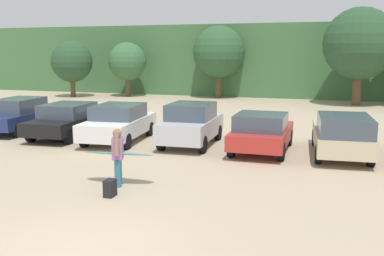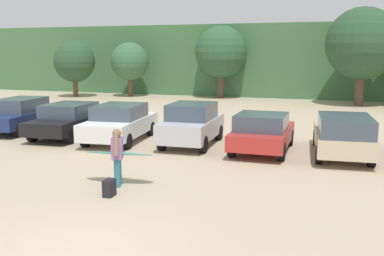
% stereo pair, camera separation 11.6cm
% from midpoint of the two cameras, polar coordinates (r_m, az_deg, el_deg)
% --- Properties ---
extents(ground_plane, '(120.00, 120.00, 0.00)m').
position_cam_midpoint_polar(ground_plane, '(8.89, -14.92, -15.22)').
color(ground_plane, tan).
extents(hillside_ridge, '(108.00, 12.00, 6.00)m').
position_cam_midpoint_polar(hillside_ridge, '(42.21, 12.38, 8.61)').
color(hillside_ridge, '#427042').
rests_on(hillside_ridge, ground_plane).
extents(tree_center, '(3.41, 3.41, 4.64)m').
position_cam_midpoint_polar(tree_center, '(38.28, -14.89, 8.29)').
color(tree_center, brown).
rests_on(tree_center, ground_plane).
extents(tree_center_right, '(3.18, 3.18, 4.52)m').
position_cam_midpoint_polar(tree_center_right, '(37.67, -7.96, 8.50)').
color(tree_center_right, brown).
rests_on(tree_center_right, ground_plane).
extents(tree_left, '(4.21, 4.21, 5.82)m').
position_cam_midpoint_polar(tree_left, '(36.12, 3.88, 9.76)').
color(tree_left, brown).
rests_on(tree_left, ground_plane).
extents(tree_far_right, '(4.98, 4.98, 6.78)m').
position_cam_midpoint_polar(tree_far_right, '(32.95, 21.27, 10.11)').
color(tree_far_right, brown).
rests_on(tree_far_right, ground_plane).
extents(parked_car_navy, '(2.19, 4.76, 1.58)m').
position_cam_midpoint_polar(parked_car_navy, '(22.40, -20.96, 1.72)').
color(parked_car_navy, navy).
rests_on(parked_car_navy, ground_plane).
extents(parked_car_black, '(2.27, 4.72, 1.47)m').
position_cam_midpoint_polar(parked_car_black, '(20.32, -15.41, 1.12)').
color(parked_car_black, black).
rests_on(parked_car_black, ground_plane).
extents(parked_car_white, '(2.36, 4.57, 1.55)m').
position_cam_midpoint_polar(parked_car_white, '(18.73, -9.14, 0.74)').
color(parked_car_white, white).
rests_on(parked_car_white, ground_plane).
extents(parked_car_silver, '(1.97, 3.99, 1.69)m').
position_cam_midpoint_polar(parked_car_silver, '(17.70, 0.18, 0.55)').
color(parked_car_silver, silver).
rests_on(parked_car_silver, ground_plane).
extents(parked_car_red, '(1.98, 4.05, 1.47)m').
position_cam_midpoint_polar(parked_car_red, '(16.71, 9.30, -0.49)').
color(parked_car_red, '#B72D28').
rests_on(parked_car_red, ground_plane).
extents(parked_car_champagne, '(2.21, 4.75, 1.57)m').
position_cam_midpoint_polar(parked_car_champagne, '(16.55, 19.10, -0.79)').
color(parked_car_champagne, beige).
rests_on(parked_car_champagne, ground_plane).
extents(person_adult, '(0.43, 0.73, 1.62)m').
position_cam_midpoint_polar(person_adult, '(12.46, -9.38, -3.31)').
color(person_adult, teal).
rests_on(person_adult, ground_plane).
extents(surfboard_teal, '(2.10, 0.79, 0.19)m').
position_cam_midpoint_polar(surfboard_teal, '(12.57, -9.24, -3.26)').
color(surfboard_teal, teal).
extents(backpack_dropped, '(0.24, 0.34, 0.45)m').
position_cam_midpoint_polar(backpack_dropped, '(11.75, -10.38, -7.64)').
color(backpack_dropped, black).
rests_on(backpack_dropped, ground_plane).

